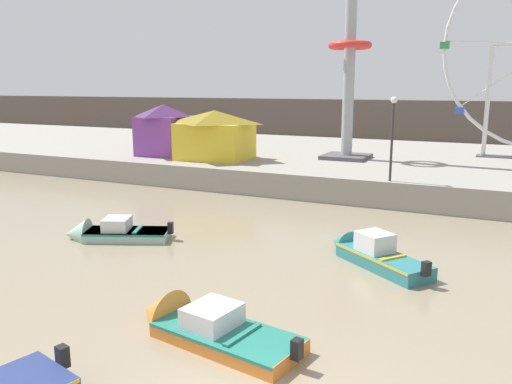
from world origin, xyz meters
TOP-DOWN VIEW (x-y plane):
  - quay_promenade at (0.00, 27.82)m, footprint 110.00×20.22m
  - distant_town_skyline at (0.00, 51.93)m, footprint 140.00×3.00m
  - motorboat_seafoam at (-10.09, 8.02)m, footprint 4.23×2.82m
  - motorboat_orange_hull at (-2.74, 2.77)m, footprint 4.77×2.21m
  - motorboat_teal_painted at (-0.25, 9.81)m, footprint 4.30×3.60m
  - drop_tower_steel_tower at (-5.44, 25.01)m, footprint 2.80×2.80m
  - carnival_booth_purple_stall at (-16.98, 21.55)m, footprint 3.45×3.77m
  - carnival_booth_yellow_awning at (-12.84, 21.15)m, footprint 4.86×4.00m
  - promenade_lamp_near at (-1.28, 18.12)m, footprint 0.32×0.32m

SIDE VIEW (x-z plane):
  - motorboat_orange_hull at x=-2.74m, z-range -0.48..0.97m
  - motorboat_seafoam at x=-10.09m, z-range -0.39..0.91m
  - motorboat_teal_painted at x=-0.25m, z-range -0.38..1.05m
  - quay_promenade at x=0.00m, z-range 0.00..1.36m
  - distant_town_skyline at x=0.00m, z-range 0.00..4.40m
  - carnival_booth_yellow_awning at x=-12.84m, z-range 1.42..4.48m
  - carnival_booth_purple_stall at x=-16.98m, z-range 1.42..4.77m
  - promenade_lamp_near at x=-1.28m, z-range 1.97..6.02m
  - drop_tower_steel_tower at x=-5.44m, z-range 0.27..15.69m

